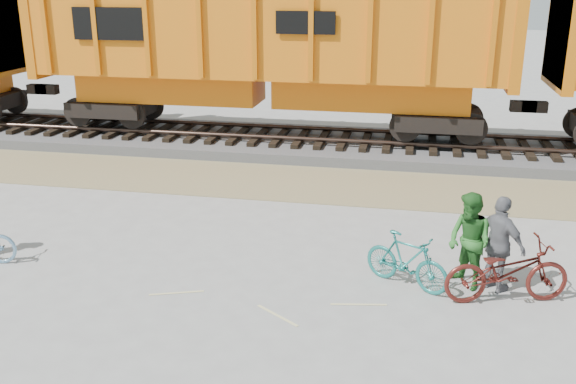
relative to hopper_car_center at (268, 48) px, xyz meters
name	(u,v)px	position (x,y,z in m)	size (l,w,h in m)	color
ground	(247,277)	(1.70, -9.00, -3.01)	(120.00, 120.00, 0.00)	#9E9E99
gravel_strip	(303,183)	(1.70, -3.50, -3.00)	(120.00, 3.00, 0.02)	#8D7E57
ballast_bed	(323,145)	(1.70, 0.00, -2.86)	(120.00, 4.00, 0.30)	slate
track	(323,134)	(1.70, 0.00, -2.53)	(120.00, 2.60, 0.24)	black
hopper_car_center	(268,48)	(0.00, 0.00, 0.00)	(14.00, 3.13, 4.65)	black
bicycle_teal	(407,261)	(4.41, -8.78, -2.54)	(0.44, 1.56, 0.94)	#1D756F
bicycle_maroon	(507,271)	(5.98, -9.01, -2.48)	(0.70, 2.01, 1.06)	#531A14
person_man	(469,241)	(5.41, -8.58, -2.19)	(0.80, 0.62, 1.64)	#286625
person_woman	(499,244)	(5.88, -8.61, -2.19)	(0.96, 0.40, 1.64)	slate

